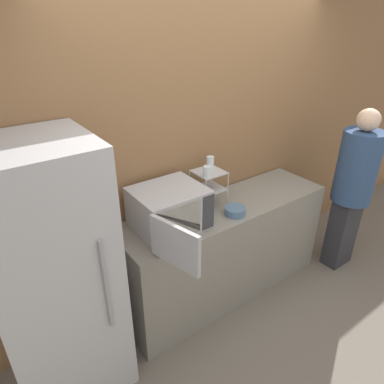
# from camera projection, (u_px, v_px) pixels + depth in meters

# --- Properties ---
(ground_plane) EXTENTS (12.00, 12.00, 0.00)m
(ground_plane) POSITION_uv_depth(u_px,v_px,m) (242.00, 305.00, 3.11)
(ground_plane) COLOR #6B6056
(wall_back) EXTENTS (8.00, 0.06, 2.60)m
(wall_back) POSITION_uv_depth(u_px,v_px,m) (204.00, 152.00, 2.95)
(wall_back) COLOR olive
(wall_back) RESTS_ON ground_plane
(counter) EXTENTS (1.96, 0.56, 0.92)m
(counter) POSITION_uv_depth(u_px,v_px,m) (224.00, 249.00, 3.11)
(counter) COLOR gray
(counter) RESTS_ON ground_plane
(microwave) EXTENTS (0.54, 0.83, 0.31)m
(microwave) POSITION_uv_depth(u_px,v_px,m) (169.00, 210.00, 2.52)
(microwave) COLOR #ADADB2
(microwave) RESTS_ON counter
(dish_rack) EXTENTS (0.24, 0.23, 0.31)m
(dish_rack) POSITION_uv_depth(u_px,v_px,m) (209.00, 181.00, 2.81)
(dish_rack) COLOR #B2B2B7
(dish_rack) RESTS_ON counter
(glass_front_left) EXTENTS (0.06, 0.06, 0.09)m
(glass_front_left) POSITION_uv_depth(u_px,v_px,m) (207.00, 172.00, 2.66)
(glass_front_left) COLOR silver
(glass_front_left) RESTS_ON dish_rack
(glass_back_right) EXTENTS (0.06, 0.06, 0.09)m
(glass_back_right) POSITION_uv_depth(u_px,v_px,m) (210.00, 162.00, 2.84)
(glass_back_right) COLOR silver
(glass_back_right) RESTS_ON dish_rack
(bowl) EXTENTS (0.17, 0.17, 0.06)m
(bowl) POSITION_uv_depth(u_px,v_px,m) (235.00, 211.00, 2.75)
(bowl) COLOR slate
(bowl) RESTS_ON counter
(person) EXTENTS (0.36, 0.36, 1.64)m
(person) POSITION_uv_depth(u_px,v_px,m) (353.00, 184.00, 3.26)
(person) COLOR #2D2D33
(person) RESTS_ON ground_plane
(refrigerator) EXTENTS (0.69, 0.68, 1.78)m
(refrigerator) POSITION_uv_depth(u_px,v_px,m) (54.00, 279.00, 2.12)
(refrigerator) COLOR #B7B7BC
(refrigerator) RESTS_ON ground_plane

